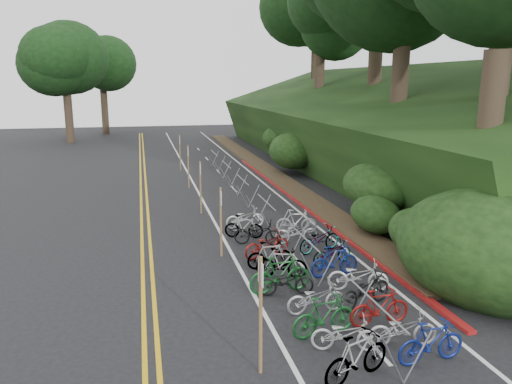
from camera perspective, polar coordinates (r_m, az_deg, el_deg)
ground at (r=13.32m, az=-3.08°, el=-14.65°), size 120.00×120.00×0.00m
road_markings at (r=22.77m, az=-5.93°, el=-3.04°), size 7.47×80.00×0.01m
red_curb at (r=25.62m, az=4.84°, el=-1.15°), size 0.25×28.00×0.10m
embankment at (r=34.35m, az=12.96°, el=6.32°), size 14.30×48.14×9.11m
bike_rack_front at (r=11.98m, az=13.57°, el=-13.68°), size 1.15×2.88×1.19m
bike_racks_rest at (r=25.72m, az=-1.54°, el=0.78°), size 1.14×23.00×1.17m
signpost_near at (r=10.61m, az=0.53°, el=-13.10°), size 0.08×0.40×2.61m
signposts_rest at (r=26.23m, az=-7.13°, el=2.20°), size 0.08×18.40×2.50m
bike_front at (r=14.79m, az=2.75°, el=-9.38°), size 0.73×1.94×1.14m
bike_valet at (r=15.76m, az=6.43°, el=-8.41°), size 3.44×13.20×1.07m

